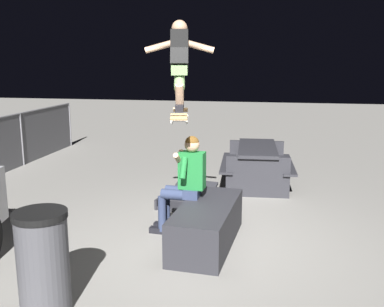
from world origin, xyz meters
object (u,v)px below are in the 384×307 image
(skateboard, at_px, (180,115))
(kicker_ramp, at_px, (188,200))
(ledge_box_main, at_px, (207,225))
(skater_airborne, at_px, (180,61))
(trash_bin, at_px, (43,262))
(picnic_table_back, at_px, (257,159))
(person_sitting_on_ledge, at_px, (184,179))

(skateboard, bearing_deg, kicker_ramp, 6.81)
(ledge_box_main, distance_m, skater_airborne, 2.12)
(ledge_box_main, distance_m, trash_bin, 2.23)
(skater_airborne, xyz_separation_m, kicker_ramp, (1.35, 0.16, -2.28))
(ledge_box_main, distance_m, kicker_ramp, 1.71)
(skateboard, height_order, skater_airborne, skater_airborne)
(skater_airborne, height_order, picnic_table_back, skater_airborne)
(ledge_box_main, xyz_separation_m, kicker_ramp, (1.61, 0.56, -0.21))
(kicker_ramp, xyz_separation_m, trash_bin, (-3.42, 0.71, 0.44))
(person_sitting_on_ledge, distance_m, trash_bin, 2.33)
(person_sitting_on_ledge, xyz_separation_m, kicker_ramp, (1.30, 0.20, -0.71))
(skateboard, xyz_separation_m, skater_airborne, (0.06, 0.01, 0.69))
(ledge_box_main, height_order, kicker_ramp, ledge_box_main)
(skateboard, xyz_separation_m, picnic_table_back, (2.73, -0.90, -1.15))
(person_sitting_on_ledge, height_order, trash_bin, person_sitting_on_ledge)
(person_sitting_on_ledge, relative_size, kicker_ramp, 1.18)
(person_sitting_on_ledge, xyz_separation_m, skater_airborne, (-0.06, 0.04, 1.56))
(skater_airborne, bearing_deg, skateboard, -169.16)
(skater_airborne, distance_m, kicker_ramp, 2.65)
(person_sitting_on_ledge, relative_size, trash_bin, 1.38)
(skater_airborne, xyz_separation_m, trash_bin, (-2.07, 0.86, -1.84))
(trash_bin, bearing_deg, ledge_box_main, -34.89)
(person_sitting_on_ledge, bearing_deg, kicker_ramp, 8.74)
(picnic_table_back, xyz_separation_m, trash_bin, (-4.74, 1.78, -0.00))
(ledge_box_main, relative_size, skateboard, 1.59)
(skateboard, bearing_deg, person_sitting_on_ledge, -15.37)
(ledge_box_main, bearing_deg, skater_airborne, 58.10)
(kicker_ramp, height_order, picnic_table_back, picnic_table_back)
(skater_airborne, relative_size, picnic_table_back, 0.63)
(trash_bin, bearing_deg, kicker_ramp, -11.65)
(skater_airborne, bearing_deg, ledge_box_main, -121.90)
(skateboard, distance_m, trash_bin, 2.48)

